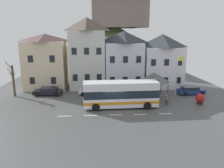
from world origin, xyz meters
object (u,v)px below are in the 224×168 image
townhouse_02 (123,60)px  pedestrian_01 (144,96)px  public_bench (140,92)px  flagpole (177,73)px  pedestrian_00 (167,99)px  parked_car_00 (48,91)px  bare_tree_00 (13,80)px  parked_car_01 (191,90)px  townhouse_03 (162,61)px  townhouse_01 (88,53)px  parked_car_02 (136,90)px  transit_bus (121,94)px  hilltop_castle (115,44)px  bus_shelter (154,77)px  parked_car_03 (91,90)px  harbour_buoy (200,98)px

townhouse_02 → pedestrian_01: 10.12m
public_bench → flagpole: bearing=-8.9°
pedestrian_00 → public_bench: 5.83m
parked_car_00 → bare_tree_00: bearing=7.0°
townhouse_02 → parked_car_01: (10.20, -5.64, -4.34)m
townhouse_03 → pedestrian_01: townhouse_03 is taller
townhouse_01 → parked_car_01: townhouse_01 is taller
pedestrian_00 → townhouse_03: bearing=78.0°
parked_car_02 → transit_bus: bearing=58.1°
flagpole → pedestrian_00: bearing=-124.1°
hilltop_castle → transit_bus: bearing=-93.0°
parked_car_00 → bus_shelter: bearing=175.2°
transit_bus → bare_tree_00: 17.01m
flagpole → bare_tree_00: (-25.07, 1.23, -1.02)m
transit_bus → parked_car_02: (3.11, 6.58, -1.12)m
townhouse_03 → transit_bus: (-8.53, -11.05, -2.97)m
bus_shelter → parked_car_02: (-2.21, 2.73, -2.53)m
hilltop_castle → parked_car_02: hilltop_castle is taller
townhouse_03 → parked_car_02: townhouse_03 is taller
flagpole → bus_shelter: bearing=-164.9°
townhouse_01 → pedestrian_00: (11.04, -10.94, -5.26)m
hilltop_castle → parked_car_00: bearing=-113.9°
townhouse_02 → bus_shelter: bearing=-63.0°
parked_car_03 → transit_bus: bearing=-54.4°
parked_car_01 → parked_car_03: 15.88m
pedestrian_01 → bare_tree_00: (-19.44, 4.04, 1.74)m
townhouse_01 → harbour_buoy: size_ratio=8.28×
pedestrian_00 → bare_tree_00: bearing=166.0°
parked_car_00 → parked_car_02: 13.87m
transit_bus → flagpole: 10.61m
townhouse_01 → parked_car_00: townhouse_01 is taller
townhouse_02 → parked_car_01: bearing=-29.0°
townhouse_02 → hilltop_castle: 23.75m
pedestrian_00 → harbour_buoy: (4.61, -0.12, -0.04)m
flagpole → townhouse_01: bearing=154.5°
transit_bus → harbour_buoy: size_ratio=6.57×
parked_car_00 → bare_tree_00: 5.44m
harbour_buoy → bare_tree_00: (-26.77, 5.64, 1.74)m
hilltop_castle → parked_car_01: bearing=-71.2°
transit_bus → pedestrian_00: transit_bus is taller
parked_car_03 → townhouse_02: bearing=43.3°
bus_shelter → parked_car_03: (-9.35, 2.49, -2.47)m
townhouse_01 → parked_car_02: 10.79m
parked_car_01 → townhouse_03: bearing=116.1°
parked_car_02 → pedestrian_00: pedestrian_00 is taller
parked_car_02 → townhouse_02: bearing=-78.5°
pedestrian_01 → bare_tree_00: 19.93m
transit_bus → parked_car_02: size_ratio=2.12×
townhouse_01 → parked_car_02: bearing=-32.4°
parked_car_01 → parked_car_03: (-15.86, 0.87, 0.04)m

